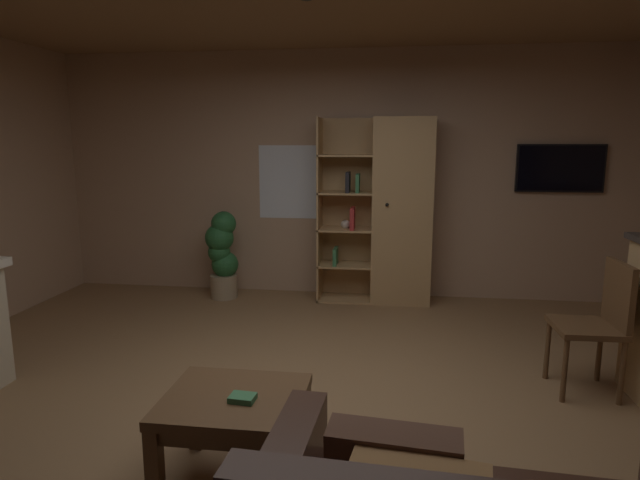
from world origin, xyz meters
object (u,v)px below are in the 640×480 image
Objects in this scene: dining_chair at (599,318)px; potted_floor_plant at (222,253)px; wall_mounted_tv at (560,168)px; table_book_0 at (242,398)px; bookshelf_cabinet at (394,213)px; coffee_table at (234,412)px.

potted_floor_plant is (-3.24, 1.84, -0.03)m from dining_chair.
wall_mounted_tv is at bearing 5.35° from potted_floor_plant.
table_book_0 is 4.37m from wall_mounted_tv.
dining_chair is 3.73m from potted_floor_plant.
bookshelf_cabinet reaches higher than table_book_0.
bookshelf_cabinet is 1.92m from potted_floor_plant.
potted_floor_plant is at bearing 109.55° from table_book_0.
table_book_0 is at bearing -102.39° from bookshelf_cabinet.
dining_chair reaches higher than table_book_0.
dining_chair is at bearing -98.21° from wall_mounted_tv.
wall_mounted_tv is (1.70, 0.21, 0.47)m from bookshelf_cabinet.
wall_mounted_tv is (2.48, 3.47, 1.06)m from coffee_table.
coffee_table is at bearing -149.28° from dining_chair.
coffee_table is 0.76× the size of dining_chair.
coffee_table is 2.53m from dining_chair.
table_book_0 is 0.13× the size of potted_floor_plant.
bookshelf_cabinet is 2.12× the size of dining_chair.
coffee_table is 5.67× the size of table_book_0.
wall_mounted_tv reaches higher than coffee_table.
dining_chair reaches higher than coffee_table.
table_book_0 is at bearing -124.61° from wall_mounted_tv.
bookshelf_cabinet reaches higher than coffee_table.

